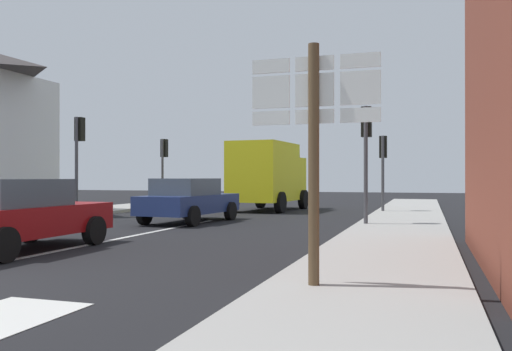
{
  "coord_description": "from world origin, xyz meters",
  "views": [
    {
      "loc": [
        7.18,
        -5.38,
        1.5
      ],
      "look_at": [
        1.07,
        13.77,
        1.58
      ],
      "focal_mm": 37.77,
      "sensor_mm": 36.0,
      "label": 1
    }
  ],
  "objects": [
    {
      "name": "traffic_light_near_left",
      "position": [
        -5.45,
        12.04,
        2.81
      ],
      "size": [
        0.3,
        0.49,
        3.79
      ],
      "color": "#47474C",
      "rests_on": "ground"
    },
    {
      "name": "route_sign_post",
      "position": [
        5.81,
        1.36,
        2.0
      ],
      "size": [
        1.66,
        0.14,
        3.2
      ],
      "color": "brown",
      "rests_on": "ground"
    },
    {
      "name": "sedan_near",
      "position": [
        -0.77,
        3.53,
        0.76
      ],
      "size": [
        1.97,
        4.2,
        1.47
      ],
      "color": "maroon",
      "rests_on": "ground"
    },
    {
      "name": "delivery_truck",
      "position": [
        0.27,
        18.07,
        1.65
      ],
      "size": [
        2.76,
        5.13,
        3.05
      ],
      "color": "yellow",
      "rests_on": "ground"
    },
    {
      "name": "ground_plane",
      "position": [
        0.0,
        10.0,
        0.0
      ],
      "size": [
        80.0,
        80.0,
        0.0
      ],
      "primitive_type": "plane",
      "color": "black"
    },
    {
      "name": "sedan_far",
      "position": [
        -0.42,
        11.06,
        0.76
      ],
      "size": [
        2.24,
        4.33,
        1.47
      ],
      "color": "navy",
      "rests_on": "ground"
    },
    {
      "name": "lane_centre_stripe",
      "position": [
        0.0,
        6.0,
        0.01
      ],
      "size": [
        0.16,
        12.0,
        0.01
      ],
      "primitive_type": "cube",
      "color": "silver",
      "rests_on": "ground"
    },
    {
      "name": "sidewalk_right",
      "position": [
        6.44,
        8.0,
        0.07
      ],
      "size": [
        2.59,
        44.0,
        0.14
      ],
      "primitive_type": "cube",
      "color": "#9E9B96",
      "rests_on": "ground"
    },
    {
      "name": "traffic_light_near_right",
      "position": [
        5.45,
        10.89,
        2.68
      ],
      "size": [
        0.3,
        0.49,
        3.62
      ],
      "color": "#47474C",
      "rests_on": "ground"
    },
    {
      "name": "traffic_light_far_right",
      "position": [
        5.45,
        17.25,
        2.37
      ],
      "size": [
        0.3,
        0.49,
        3.21
      ],
      "color": "#47474C",
      "rests_on": "ground"
    },
    {
      "name": "traffic_light_far_left",
      "position": [
        -5.45,
        18.96,
        2.54
      ],
      "size": [
        0.3,
        0.49,
        3.43
      ],
      "color": "#47474C",
      "rests_on": "ground"
    }
  ]
}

